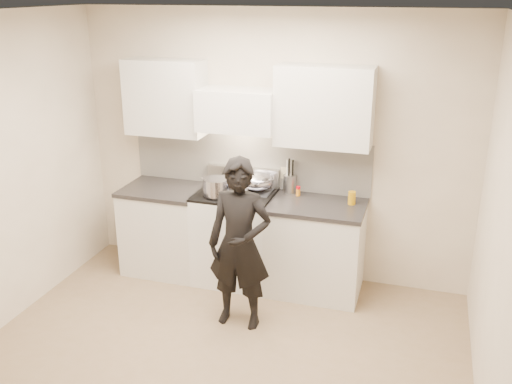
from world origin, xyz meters
TOP-DOWN VIEW (x-y plane):
  - ground_plane at (0.00, 0.00)m, footprint 4.00×4.00m
  - room_shell at (-0.06, 0.37)m, footprint 4.04×3.54m
  - stove at (-0.30, 1.42)m, footprint 0.76×0.65m
  - counter_right at (0.53, 1.43)m, footprint 0.92×0.67m
  - counter_left at (-1.08, 1.43)m, footprint 0.82×0.67m
  - wok at (-0.10, 1.54)m, footprint 0.34×0.40m
  - stock_pot at (-0.44, 1.28)m, footprint 0.35×0.31m
  - utensil_crock at (0.20, 1.67)m, footprint 0.13×0.13m
  - spice_jar at (0.30, 1.59)m, footprint 0.04×0.04m
  - oil_glass at (0.84, 1.52)m, footprint 0.07×0.07m
  - person at (0.01, 0.65)m, footprint 0.57×0.38m

SIDE VIEW (x-z plane):
  - ground_plane at x=0.00m, z-range 0.00..0.00m
  - counter_right at x=0.53m, z-range 0.00..0.92m
  - counter_left at x=-1.08m, z-range 0.00..0.92m
  - stove at x=-0.30m, z-range 0.00..0.95m
  - person at x=0.01m, z-range 0.00..1.54m
  - spice_jar at x=0.30m, z-range 0.92..1.02m
  - oil_glass at x=0.84m, z-range 0.92..1.05m
  - utensil_crock at x=0.20m, z-range 0.85..1.20m
  - stock_pot at x=-0.44m, z-range 0.96..1.13m
  - wok at x=-0.10m, z-range 0.91..1.19m
  - room_shell at x=-0.06m, z-range 0.25..2.95m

